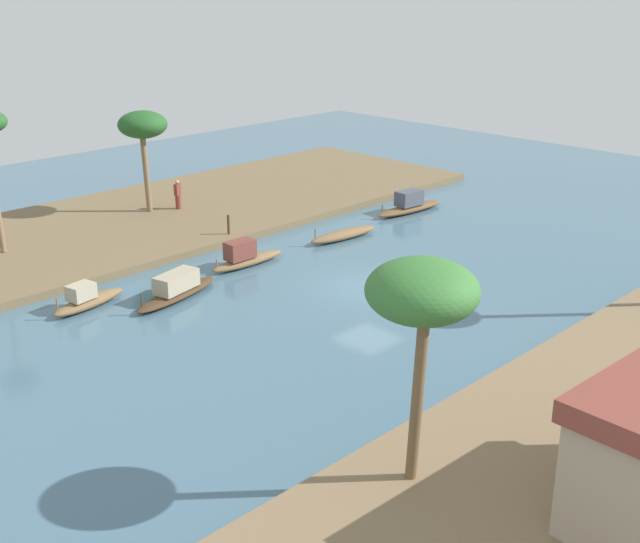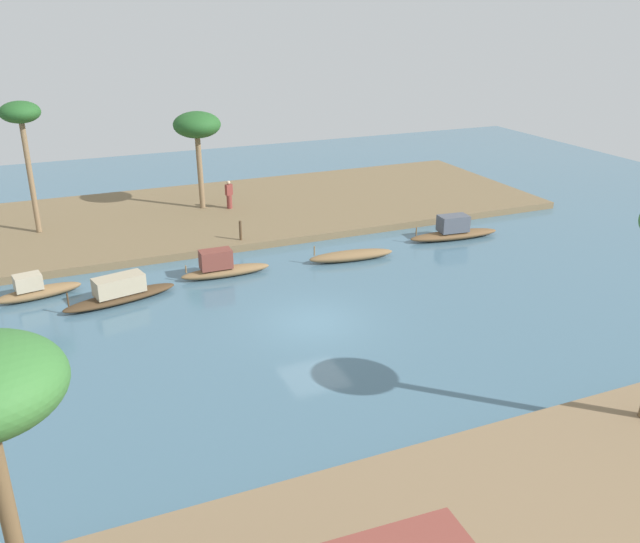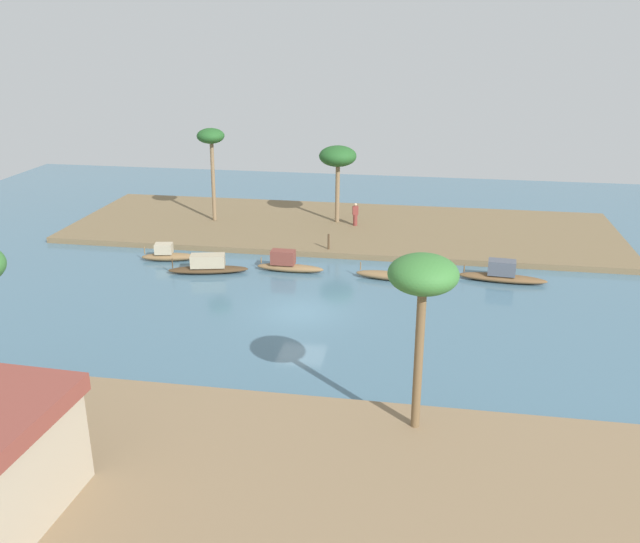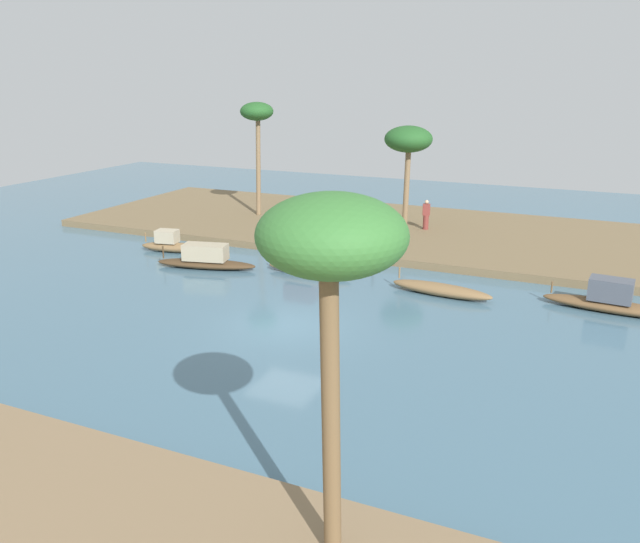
% 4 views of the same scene
% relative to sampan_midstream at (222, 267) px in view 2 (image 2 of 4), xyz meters
% --- Properties ---
extents(river_water, '(71.00, 71.00, 0.00)m').
position_rel_sampan_midstream_xyz_m(river_water, '(-2.05, 6.11, -0.49)').
color(river_water, '#476B7F').
rests_on(river_water, ground).
extents(riverbank_left, '(39.82, 13.23, 0.39)m').
position_rel_sampan_midstream_xyz_m(riverbank_left, '(-2.05, -9.49, -0.29)').
color(riverbank_left, brown).
rests_on(riverbank_left, ground).
extents(sampan_midstream, '(4.21, 0.93, 1.35)m').
position_rel_sampan_midstream_xyz_m(sampan_midstream, '(0.00, 0.00, 0.00)').
color(sampan_midstream, brown).
rests_on(sampan_midstream, river_water).
extents(sampan_downstream_large, '(5.21, 1.49, 1.32)m').
position_rel_sampan_midstream_xyz_m(sampan_downstream_large, '(-12.93, -0.36, -0.03)').
color(sampan_downstream_large, brown).
rests_on(sampan_downstream_large, river_water).
extents(sampan_open_hull, '(4.41, 1.36, 0.94)m').
position_rel_sampan_midstream_xyz_m(sampan_open_hull, '(-6.44, 0.41, -0.23)').
color(sampan_open_hull, brown).
rests_on(sampan_open_hull, river_water).
extents(sampan_foreground, '(5.01, 2.14, 1.18)m').
position_rel_sampan_midstream_xyz_m(sampan_foreground, '(4.76, 1.08, -0.04)').
color(sampan_foreground, '#47331E').
rests_on(sampan_foreground, river_water).
extents(sampan_with_tall_canopy, '(3.72, 1.54, 1.15)m').
position_rel_sampan_midstream_xyz_m(sampan_with_tall_canopy, '(8.05, -0.73, -0.09)').
color(sampan_with_tall_canopy, brown).
rests_on(sampan_with_tall_canopy, river_water).
extents(person_on_near_bank, '(0.46, 0.40, 1.69)m').
position_rel_sampan_midstream_xyz_m(person_on_near_bank, '(-3.07, -9.54, 0.68)').
color(person_on_near_bank, brown).
rests_on(person_on_near_bank, riverbank_left).
extents(mooring_post, '(0.14, 0.14, 1.03)m').
position_rel_sampan_midstream_xyz_m(mooring_post, '(-1.99, -3.64, 0.42)').
color(mooring_post, '#4C3823').
rests_on(mooring_post, riverbank_left).
extents(palm_tree_left_near, '(2.75, 2.75, 5.72)m').
position_rel_sampan_midstream_xyz_m(palm_tree_left_near, '(-1.61, -10.39, 4.75)').
color(palm_tree_left_near, '#7F6647').
rests_on(palm_tree_left_near, riverbank_left).
extents(palm_tree_left_far, '(2.03, 2.03, 6.91)m').
position_rel_sampan_midstream_xyz_m(palm_tree_left_far, '(7.65, -9.31, 5.94)').
color(palm_tree_left_far, '#7F6647').
rests_on(palm_tree_left_far, riverbank_left).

